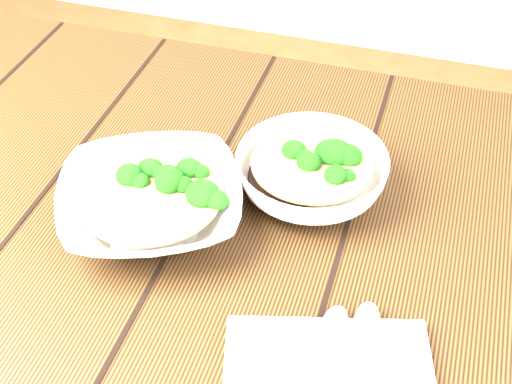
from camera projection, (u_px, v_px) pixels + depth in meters
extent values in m
cube|color=#3B2510|center=(205.00, 226.00, 0.93)|extent=(1.20, 0.80, 0.04)
cube|color=#3B2510|center=(33.00, 192.00, 1.54)|extent=(0.07, 0.07, 0.71)
imported|color=silver|center=(151.00, 203.00, 0.89)|extent=(0.30, 0.30, 0.06)
cylinder|color=#A07D48|center=(150.00, 193.00, 0.88)|extent=(0.18, 0.18, 0.00)
ellipsoid|color=#1E6A17|center=(168.00, 189.00, 0.88)|extent=(0.04, 0.03, 0.03)
ellipsoid|color=#1E6A17|center=(167.00, 172.00, 0.90)|extent=(0.04, 0.03, 0.03)
ellipsoid|color=#1E6A17|center=(132.00, 165.00, 0.91)|extent=(0.04, 0.03, 0.03)
ellipsoid|color=#1E6A17|center=(127.00, 189.00, 0.88)|extent=(0.04, 0.03, 0.03)
ellipsoid|color=#1E6A17|center=(128.00, 210.00, 0.85)|extent=(0.04, 0.03, 0.03)
ellipsoid|color=#1E6A17|center=(169.00, 217.00, 0.84)|extent=(0.04, 0.03, 0.03)
imported|color=silver|center=(311.00, 175.00, 0.93)|extent=(0.24, 0.24, 0.06)
cylinder|color=#A07D48|center=(312.00, 163.00, 0.91)|extent=(0.16, 0.16, 0.00)
ellipsoid|color=#1E6A17|center=(328.00, 159.00, 0.91)|extent=(0.03, 0.03, 0.03)
ellipsoid|color=#1E6A17|center=(324.00, 146.00, 0.93)|extent=(0.03, 0.03, 0.03)
ellipsoid|color=#1E6A17|center=(293.00, 140.00, 0.94)|extent=(0.03, 0.03, 0.03)
ellipsoid|color=#1E6A17|center=(294.00, 159.00, 0.91)|extent=(0.03, 0.03, 0.03)
ellipsoid|color=#1E6A17|center=(299.00, 176.00, 0.89)|extent=(0.03, 0.03, 0.03)
ellipsoid|color=#1E6A17|center=(335.00, 182.00, 0.88)|extent=(0.03, 0.03, 0.03)
torus|color=black|center=(282.00, 182.00, 0.94)|extent=(0.14, 0.14, 0.03)
ellipsoid|color=#AEA79A|center=(335.00, 323.00, 0.77)|extent=(0.03, 0.05, 0.01)
cylinder|color=#AEA79A|center=(356.00, 384.00, 0.71)|extent=(0.01, 0.14, 0.01)
ellipsoid|color=#AEA79A|center=(367.00, 320.00, 0.77)|extent=(0.03, 0.05, 0.01)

